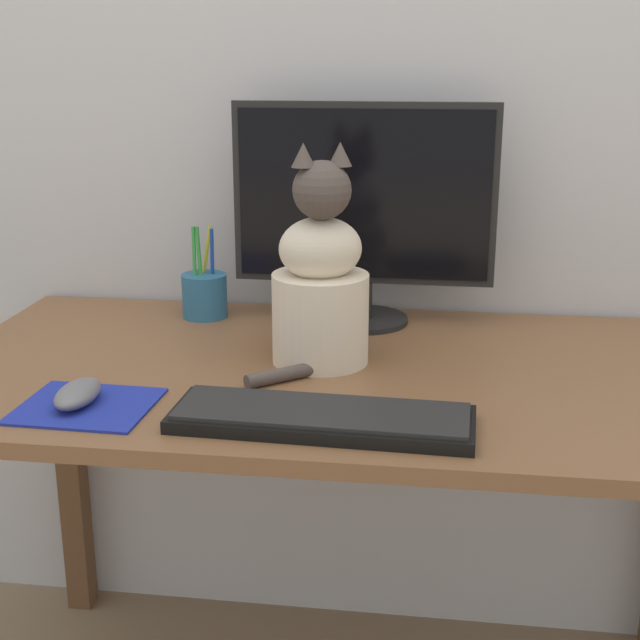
# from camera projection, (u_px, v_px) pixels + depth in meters

# --- Properties ---
(wall_back) EXTENTS (7.00, 0.04, 2.50)m
(wall_back) POSITION_uv_depth(u_px,v_px,m) (367.00, 16.00, 1.63)
(wall_back) COLOR silver
(wall_back) RESTS_ON ground_plane
(desk) EXTENTS (1.31, 0.69, 0.70)m
(desk) POSITION_uv_depth(u_px,v_px,m) (341.00, 421.00, 1.45)
(desk) COLOR brown
(desk) RESTS_ON ground_plane
(monitor) EXTENTS (0.47, 0.17, 0.40)m
(monitor) POSITION_uv_depth(u_px,v_px,m) (364.00, 207.00, 1.60)
(monitor) COLOR black
(monitor) RESTS_ON desk
(keyboard) EXTENTS (0.41, 0.15, 0.02)m
(keyboard) POSITION_uv_depth(u_px,v_px,m) (320.00, 418.00, 1.20)
(keyboard) COLOR black
(keyboard) RESTS_ON desk
(mousepad_left) EXTENTS (0.19, 0.17, 0.00)m
(mousepad_left) POSITION_uv_depth(u_px,v_px,m) (87.00, 406.00, 1.26)
(mousepad_left) COLOR #1E2D9E
(mousepad_left) RESTS_ON desk
(computer_mouse_left) EXTENTS (0.06, 0.11, 0.03)m
(computer_mouse_left) POSITION_uv_depth(u_px,v_px,m) (78.00, 394.00, 1.26)
(computer_mouse_left) COLOR slate
(computer_mouse_left) RESTS_ON mousepad_left
(cat) EXTENTS (0.20, 0.25, 0.35)m
(cat) POSITION_uv_depth(u_px,v_px,m) (320.00, 284.00, 1.41)
(cat) COLOR beige
(cat) RESTS_ON desk
(pen_cup) EXTENTS (0.09, 0.09, 0.17)m
(pen_cup) POSITION_uv_depth(u_px,v_px,m) (205.00, 294.00, 1.69)
(pen_cup) COLOR #286089
(pen_cup) RESTS_ON desk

